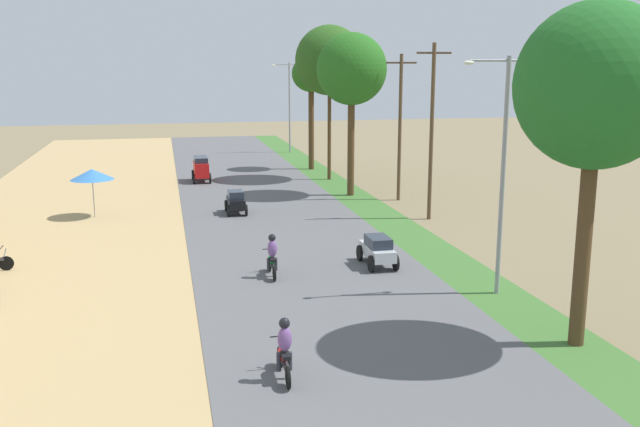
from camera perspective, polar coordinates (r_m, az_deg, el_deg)
vendor_umbrella at (r=38.12m, az=-17.97°, el=3.03°), size 2.20×2.20×2.52m
median_tree_nearest at (r=20.22m, az=21.44°, el=9.46°), size 4.31×4.31×9.48m
median_tree_second at (r=42.14m, az=2.58°, el=11.53°), size 4.14×4.14×9.64m
median_tree_third at (r=48.10m, az=0.78°, el=12.27°), size 4.60×4.60×10.37m
median_tree_fourth at (r=52.98m, az=-0.72°, el=11.05°), size 2.87×2.87×8.45m
streetlamp_near at (r=24.41m, az=14.65°, el=4.15°), size 3.16×0.20×8.07m
streetlamp_mid at (r=63.47m, az=-2.48°, el=9.06°), size 3.16×0.20×7.92m
utility_pole_near at (r=41.25m, az=6.49°, el=7.12°), size 1.80×0.20×8.44m
utility_pole_far at (r=36.21m, az=9.02°, el=6.75°), size 1.80×0.20×8.90m
car_sedan_silver at (r=27.76m, az=4.68°, el=-2.91°), size 1.10×2.26×1.19m
car_hatchback_black at (r=37.60m, az=-6.83°, el=1.00°), size 1.04×2.00×1.23m
car_van_red at (r=48.23m, az=-9.61°, el=3.68°), size 1.19×2.41×1.67m
motorbike_foreground_rider at (r=17.98m, az=-2.93°, el=-10.97°), size 0.54×1.80×1.66m
motorbike_ahead_second at (r=26.30m, az=-3.92°, el=-3.49°), size 0.54×1.80×1.66m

